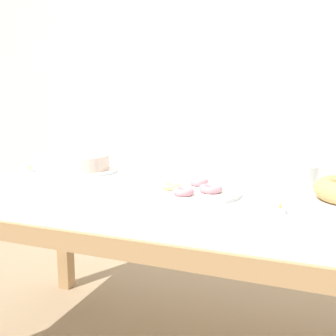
{
  "coord_description": "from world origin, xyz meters",
  "views": [
    {
      "loc": [
        0.48,
        -1.32,
        1.06
      ],
      "look_at": [
        -0.07,
        0.12,
        0.81
      ],
      "focal_mm": 40.0,
      "sensor_mm": 36.0,
      "label": 1
    }
  ],
  "objects_px": {
    "tealight_right_edge": "(280,210)",
    "tealight_centre": "(30,170)",
    "cake_chocolate_round": "(84,164)",
    "pastry_platter": "(193,191)",
    "plate_stack": "(291,174)"
  },
  "relations": [
    {
      "from": "tealight_centre",
      "to": "tealight_right_edge",
      "type": "bearing_deg",
      "value": -13.96
    },
    {
      "from": "pastry_platter",
      "to": "tealight_right_edge",
      "type": "bearing_deg",
      "value": -24.15
    },
    {
      "from": "cake_chocolate_round",
      "to": "plate_stack",
      "type": "height_order",
      "value": "cake_chocolate_round"
    },
    {
      "from": "tealight_right_edge",
      "to": "tealight_centre",
      "type": "distance_m",
      "value": 1.22
    },
    {
      "from": "plate_stack",
      "to": "tealight_right_edge",
      "type": "xyz_separation_m",
      "value": [
        -0.0,
        -0.46,
        -0.03
      ]
    },
    {
      "from": "pastry_platter",
      "to": "tealight_right_edge",
      "type": "relative_size",
      "value": 8.75
    },
    {
      "from": "pastry_platter",
      "to": "tealight_right_edge",
      "type": "distance_m",
      "value": 0.35
    },
    {
      "from": "cake_chocolate_round",
      "to": "pastry_platter",
      "type": "height_order",
      "value": "cake_chocolate_round"
    },
    {
      "from": "tealight_right_edge",
      "to": "tealight_centre",
      "type": "relative_size",
      "value": 1.0
    },
    {
      "from": "cake_chocolate_round",
      "to": "tealight_right_edge",
      "type": "height_order",
      "value": "cake_chocolate_round"
    },
    {
      "from": "cake_chocolate_round",
      "to": "tealight_right_edge",
      "type": "relative_size",
      "value": 7.96
    },
    {
      "from": "cake_chocolate_round",
      "to": "pastry_platter",
      "type": "bearing_deg",
      "value": -21.75
    },
    {
      "from": "plate_stack",
      "to": "tealight_right_edge",
      "type": "bearing_deg",
      "value": -90.32
    },
    {
      "from": "pastry_platter",
      "to": "plate_stack",
      "type": "xyz_separation_m",
      "value": [
        0.32,
        0.32,
        0.03
      ]
    },
    {
      "from": "tealight_centre",
      "to": "cake_chocolate_round",
      "type": "bearing_deg",
      "value": 22.2
    }
  ]
}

